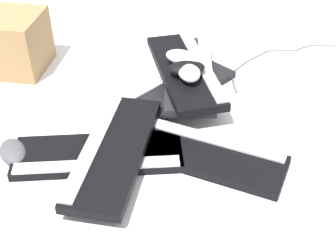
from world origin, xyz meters
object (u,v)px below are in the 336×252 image
keyboard_3 (190,73)px  keyboard_5 (114,150)px  mouse_2 (189,71)px  keyboard_1 (98,155)px  keyboard_0 (171,92)px  mouse_1 (187,68)px  cardboard_box (2,41)px  mouse_3 (189,62)px  mouse_4 (182,57)px  keyboard_4 (185,70)px  mouse_0 (13,152)px  keyboard_2 (202,154)px

keyboard_3 → keyboard_5: same height
mouse_2 → keyboard_1: bearing=-51.3°
keyboard_0 → mouse_1: mouse_1 is taller
cardboard_box → mouse_2: bearing=-106.3°
mouse_3 → mouse_4: 0.03m
mouse_4 → keyboard_0: bearing=82.3°
keyboard_0 → keyboard_5: (-0.32, 0.13, 0.03)m
keyboard_4 → mouse_0: keyboard_4 is taller
keyboard_0 → keyboard_1: 0.35m
keyboard_1 → mouse_3: (0.33, -0.23, 0.10)m
keyboard_3 → mouse_4: 0.07m
mouse_3 → cardboard_box: 0.63m
keyboard_2 → keyboard_3: size_ratio=1.04×
keyboard_3 → mouse_0: 0.59m
keyboard_2 → mouse_1: mouse_1 is taller
keyboard_0 → keyboard_3: size_ratio=0.96×
mouse_4 → mouse_1: bearing=130.0°
keyboard_0 → keyboard_3: (0.06, -0.06, 0.03)m
keyboard_2 → keyboard_0: bearing=18.3°
mouse_1 → mouse_4: 0.07m
mouse_0 → mouse_2: mouse_2 is taller
mouse_3 → keyboard_1: bearing=-62.6°
mouse_0 → keyboard_1: bearing=-118.0°
keyboard_0 → mouse_1: bearing=-108.6°
keyboard_3 → mouse_1: bearing=173.3°
mouse_2 → keyboard_5: bearing=-44.2°
keyboard_2 → mouse_0: bearing=92.9°
keyboard_1 → mouse_2: 0.37m
keyboard_3 → mouse_0: (-0.38, 0.46, -0.02)m
keyboard_0 → keyboard_4: size_ratio=0.92×
keyboard_4 → mouse_2: 0.07m
mouse_1 → cardboard_box: bearing=155.6°
keyboard_3 → mouse_2: (-0.10, 0.00, 0.07)m
keyboard_3 → cardboard_box: size_ratio=1.61×
keyboard_4 → mouse_0: size_ratio=4.22×
keyboard_0 → mouse_1: size_ratio=3.89×
keyboard_0 → keyboard_2: (-0.29, -0.10, 0.00)m
keyboard_4 → mouse_1: size_ratio=4.22×
keyboard_2 → mouse_2: bearing=9.1°
keyboard_5 → keyboard_2: bearing=-82.1°
keyboard_0 → keyboard_5: size_ratio=0.94×
mouse_1 → mouse_2: (-0.02, -0.01, 0.00)m
mouse_3 → mouse_0: bearing=-81.2°
keyboard_0 → mouse_4: bearing=-34.5°
keyboard_3 → mouse_4: bearing=123.3°
mouse_2 → cardboard_box: size_ratio=0.40×
keyboard_2 → keyboard_5: 0.23m
keyboard_0 → mouse_3: 0.11m
mouse_3 → mouse_2: bearing=-26.0°
mouse_2 → mouse_0: bearing=-69.5°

